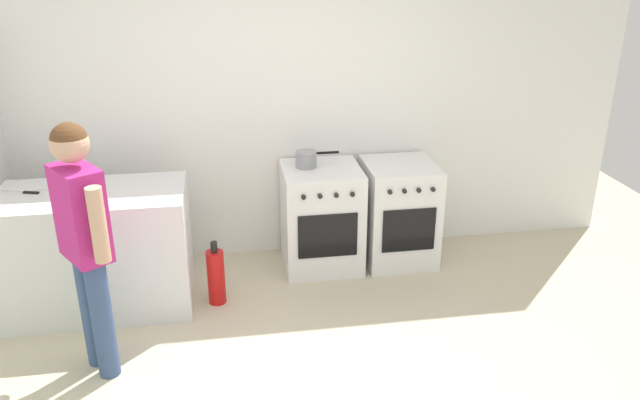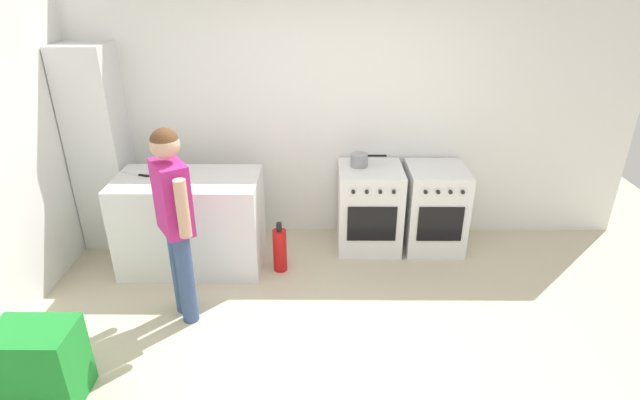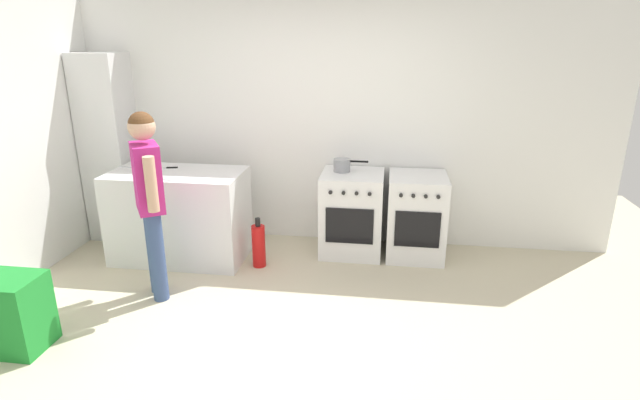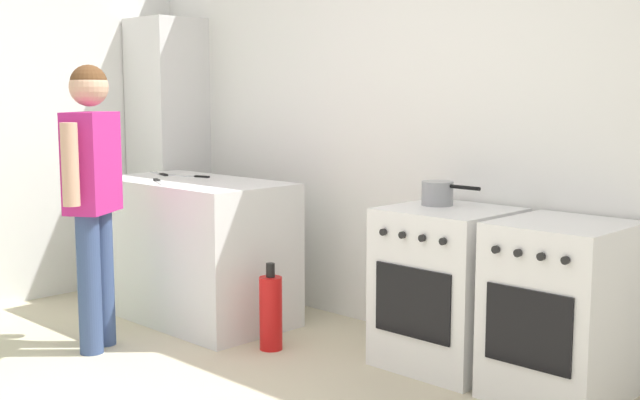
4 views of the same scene
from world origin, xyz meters
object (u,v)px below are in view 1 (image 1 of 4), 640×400
Objects in this scene: knife_chef at (74,205)px; knife_carving at (18,192)px; oven_left at (321,217)px; person at (83,232)px; pot at (306,159)px; fire_extinguisher at (216,276)px; knife_bread at (62,188)px; oven_right at (399,212)px.

knife_carving is (-0.43, 0.30, -0.00)m from knife_chef.
knife_chef is at bearing -161.08° from oven_left.
knife_carving is 0.20× the size of person.
fire_extinguisher is (-0.76, -0.53, -0.70)m from pot.
knife_chef is 0.52m from knife_carving.
oven_left is 2.45× the size of knife_bread.
knife_bread is (-2.55, -0.26, 0.48)m from oven_right.
knife_chef is (0.14, -0.34, 0.00)m from knife_bread.
oven_left is 2.04m from person.
pot is (-0.76, 0.06, 0.49)m from oven_right.
knife_carving is at bearing 172.44° from fire_extinguisher.
fire_extinguisher is (0.72, 0.68, -0.74)m from person.
pot is at bearing 21.81° from knife_chef.
pot reaches higher than knife_chef.
oven_left is 0.65m from oven_right.
oven_left is at bearing 180.00° from oven_right.
person is at bearing -140.52° from pot.
knife_carving reaches higher than oven_left.
knife_chef is at bearing -67.00° from knife_bread.
pot is 1.19× the size of knife_chef.
oven_right is 0.91m from pot.
person reaches higher than oven_right.
knife_bread is 0.22× the size of person.
oven_right is 2.89m from knife_carving.
oven_left and oven_right have the same top height.
knife_carving is at bearing -172.08° from oven_left.
person reaches higher than knife_bread.
knife_chef is (-2.41, -0.60, 0.48)m from oven_right.
knife_bread is 0.29m from knife_carving.
knife_carving is (-2.18, -0.30, 0.48)m from oven_left.
oven_right is at bearing 5.85° from knife_bread.
pot is at bearing 9.85° from knife_carving.
oven_right is 2.45× the size of knife_bread.
fire_extinguisher is (-0.87, -0.48, -0.21)m from oven_left.
knife_carving is at bearing -170.15° from pot.
person is (-1.59, -1.16, 0.53)m from oven_left.
person is (0.60, -0.86, 0.05)m from knife_carving.
knife_bread is at bearing 168.14° from fire_extinguisher.
knife_chef and knife_carving have the same top height.
oven_right reaches higher than fire_extinguisher.
oven_right is 1.61m from fire_extinguisher.
person is at bearing -143.87° from oven_left.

